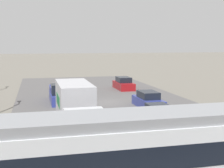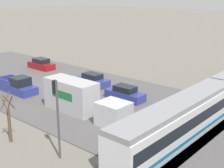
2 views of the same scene
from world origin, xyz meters
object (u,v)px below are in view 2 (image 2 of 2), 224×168
object	(u,v)px
light_rail_tram	(220,96)
pickup_truck	(18,86)
box_truck	(81,99)
sedan_car_2	(41,64)
sedan_car_0	(93,80)
traffic_light_pole	(57,110)
street_tree	(9,120)
sedan_car_1	(125,94)

from	to	relation	value
light_rail_tram	pickup_truck	world-z (taller)	light_rail_tram
box_truck	sedan_car_2	bearing A→B (deg)	-115.71
sedan_car_0	sedan_car_2	world-z (taller)	sedan_car_2
sedan_car_2	traffic_light_pole	xyz separation A→B (m)	(15.25, 22.48, 2.97)
sedan_car_0	sedan_car_2	size ratio (longest dim) A/B	1.00
box_truck	pickup_truck	size ratio (longest dim) A/B	1.72
box_truck	sedan_car_0	xyz separation A→B (m)	(-7.46, -5.71, -0.80)
light_rail_tram	street_tree	distance (m)	19.64
box_truck	street_tree	xyz separation A→B (m)	(7.67, 0.02, 0.35)
traffic_light_pole	pickup_truck	bearing A→B (deg)	-112.98
traffic_light_pole	street_tree	size ratio (longest dim) A/B	1.42
light_rail_tram	box_truck	xyz separation A→B (m)	(9.33, -9.84, -0.13)
light_rail_tram	traffic_light_pole	xyz separation A→B (m)	(16.11, -4.96, 2.07)
sedan_car_0	traffic_light_pole	xyz separation A→B (m)	(14.24, 10.59, 3.01)
sedan_car_2	pickup_truck	bearing A→B (deg)	39.42
sedan_car_0	sedan_car_2	bearing A→B (deg)	85.12
box_truck	traffic_light_pole	size ratio (longest dim) A/B	1.67
box_truck	sedan_car_0	distance (m)	9.43
sedan_car_1	traffic_light_pole	size ratio (longest dim) A/B	0.78
sedan_car_1	box_truck	bearing A→B (deg)	-6.83
box_truck	sedan_car_0	size ratio (longest dim) A/B	2.14
pickup_truck	traffic_light_pole	size ratio (longest dim) A/B	0.97
pickup_truck	traffic_light_pole	bearing A→B (deg)	67.02
box_truck	traffic_light_pole	world-z (taller)	traffic_light_pole
box_truck	sedan_car_1	world-z (taller)	box_truck
box_truck	street_tree	size ratio (longest dim) A/B	2.37
light_rail_tram	sedan_car_0	world-z (taller)	light_rail_tram
light_rail_tram	pickup_truck	xyz separation A→B (m)	(9.64, -20.23, -0.84)
box_truck	sedan_car_1	xyz separation A→B (m)	(-5.94, 0.71, -0.80)
traffic_light_pole	street_tree	bearing A→B (deg)	-79.58
sedan_car_1	sedan_car_2	world-z (taller)	sedan_car_2
pickup_truck	sedan_car_0	world-z (taller)	pickup_truck
sedan_car_0	sedan_car_1	bearing A→B (deg)	-103.31
pickup_truck	traffic_light_pole	xyz separation A→B (m)	(6.47, 15.27, 2.91)
box_truck	pickup_truck	world-z (taller)	box_truck
sedan_car_2	sedan_car_1	bearing A→B (deg)	82.12
pickup_truck	sedan_car_1	xyz separation A→B (m)	(-6.24, 11.10, -0.09)
sedan_car_0	sedan_car_1	distance (m)	6.60
street_tree	light_rail_tram	bearing A→B (deg)	150.00
sedan_car_0	traffic_light_pole	world-z (taller)	traffic_light_pole
light_rail_tram	box_truck	distance (m)	13.56
sedan_car_2	traffic_light_pole	size ratio (longest dim) A/B	0.78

